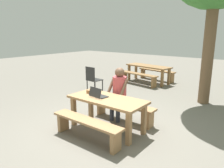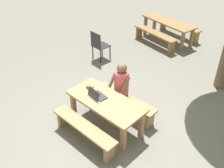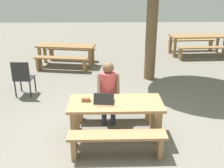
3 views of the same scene
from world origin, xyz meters
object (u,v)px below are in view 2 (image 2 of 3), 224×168
picnic_table_front (106,104)px  picnic_table_mid (168,24)px  small_pouch (90,87)px  plastic_chair (99,45)px  person_seated (121,84)px  laptop (97,95)px

picnic_table_front → picnic_table_mid: (-1.50, 4.58, 0.01)m
small_pouch → plastic_chair: size_ratio=0.16×
person_seated → plastic_chair: size_ratio=1.38×
laptop → plastic_chair: 2.87m
plastic_chair → picnic_table_mid: bearing=-101.6°
laptop → picnic_table_mid: (-1.30, 4.64, -0.16)m
laptop → person_seated: (0.08, 0.65, -0.02)m
laptop → picnic_table_mid: size_ratio=0.19×
picnic_table_front → laptop: laptop is taller
picnic_table_front → plastic_chair: (-2.23, 1.97, -0.10)m
picnic_table_front → picnic_table_mid: picnic_table_mid is taller
small_pouch → picnic_table_mid: size_ratio=0.07×
small_pouch → picnic_table_front: bearing=-5.7°
small_pouch → picnic_table_mid: small_pouch is taller
picnic_table_front → person_seated: size_ratio=1.33×
small_pouch → person_seated: size_ratio=0.12×
picnic_table_front → plastic_chair: plastic_chair is taller
picnic_table_front → picnic_table_mid: bearing=108.1°
plastic_chair → person_seated: bearing=150.7°
plastic_chair → picnic_table_mid: (0.73, 2.62, 0.11)m
person_seated → small_pouch: bearing=-127.3°
plastic_chair → picnic_table_mid: size_ratio=0.45×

